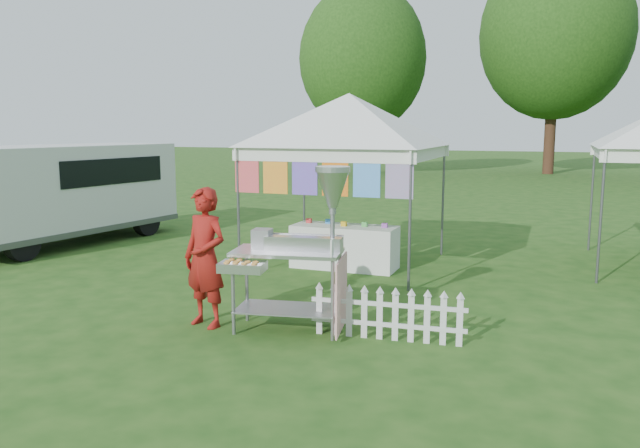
% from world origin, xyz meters
% --- Properties ---
extents(ground, '(120.00, 120.00, 0.00)m').
position_xyz_m(ground, '(0.00, 0.00, 0.00)').
color(ground, '#1E4714').
rests_on(ground, ground).
extents(canopy_main, '(4.24, 4.24, 3.45)m').
position_xyz_m(canopy_main, '(0.00, 3.49, 2.99)').
color(canopy_main, '#59595E').
rests_on(canopy_main, ground).
extents(tree_left, '(6.40, 6.40, 9.53)m').
position_xyz_m(tree_left, '(-6.00, 24.00, 5.83)').
color(tree_left, '#3D2416').
rests_on(tree_left, ground).
extents(tree_mid, '(7.60, 7.60, 11.52)m').
position_xyz_m(tree_mid, '(3.00, 28.00, 7.14)').
color(tree_mid, '#3D2416').
rests_on(tree_mid, ground).
extents(donut_cart, '(1.44, 1.19, 1.98)m').
position_xyz_m(donut_cart, '(0.67, -0.21, 1.16)').
color(donut_cart, gray).
rests_on(donut_cart, ground).
extents(vendor, '(0.71, 0.55, 1.71)m').
position_xyz_m(vendor, '(-0.54, -0.42, 0.86)').
color(vendor, maroon).
rests_on(vendor, ground).
extents(cargo_van, '(2.66, 5.16, 2.05)m').
position_xyz_m(cargo_van, '(-6.25, 3.45, 1.10)').
color(cargo_van, silver).
rests_on(cargo_van, ground).
extents(picket_fence, '(1.79, 0.19, 0.56)m').
position_xyz_m(picket_fence, '(1.68, -0.15, 0.29)').
color(picket_fence, silver).
rests_on(picket_fence, ground).
extents(display_table, '(1.80, 0.70, 0.74)m').
position_xyz_m(display_table, '(0.03, 3.21, 0.37)').
color(display_table, white).
rests_on(display_table, ground).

